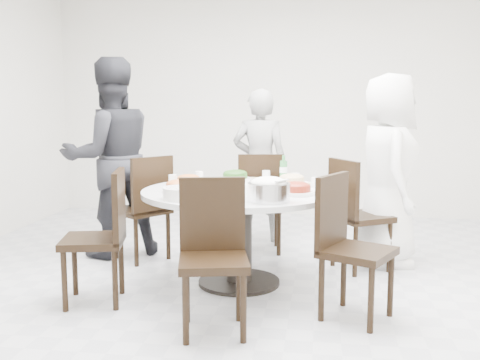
# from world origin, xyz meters

# --- Properties ---
(floor) EXTENTS (6.00, 6.00, 0.01)m
(floor) POSITION_xyz_m (0.00, 0.00, 0.00)
(floor) COLOR silver
(floor) RESTS_ON ground
(wall_back) EXTENTS (6.00, 0.01, 2.80)m
(wall_back) POSITION_xyz_m (0.00, 3.00, 1.40)
(wall_back) COLOR silver
(wall_back) RESTS_ON ground
(wall_front) EXTENTS (6.00, 0.01, 2.80)m
(wall_front) POSITION_xyz_m (0.00, -3.00, 1.40)
(wall_front) COLOR silver
(wall_front) RESTS_ON ground
(dining_table) EXTENTS (1.50, 1.50, 0.75)m
(dining_table) POSITION_xyz_m (-0.26, 0.18, 0.38)
(dining_table) COLOR white
(dining_table) RESTS_ON floor
(chair_ne) EXTENTS (0.58, 0.58, 0.95)m
(chair_ne) POSITION_xyz_m (0.71, 0.72, 0.47)
(chair_ne) COLOR black
(chair_ne) RESTS_ON floor
(chair_n) EXTENTS (0.48, 0.48, 0.95)m
(chair_n) POSITION_xyz_m (-0.21, 1.18, 0.47)
(chair_n) COLOR black
(chair_n) RESTS_ON floor
(chair_nw) EXTENTS (0.59, 0.59, 0.95)m
(chair_nw) POSITION_xyz_m (-1.24, 0.75, 0.47)
(chair_nw) COLOR black
(chair_nw) RESTS_ON floor
(chair_sw) EXTENTS (0.50, 0.50, 0.95)m
(chair_sw) POSITION_xyz_m (-1.23, -0.38, 0.47)
(chair_sw) COLOR black
(chair_sw) RESTS_ON floor
(chair_s) EXTENTS (0.50, 0.50, 0.95)m
(chair_s) POSITION_xyz_m (-0.28, -0.78, 0.47)
(chair_s) COLOR black
(chair_s) RESTS_ON floor
(chair_se) EXTENTS (0.56, 0.56, 0.95)m
(chair_se) POSITION_xyz_m (0.61, -0.42, 0.47)
(chair_se) COLOR black
(chair_se) RESTS_ON floor
(diner_right) EXTENTS (0.61, 0.86, 1.67)m
(diner_right) POSITION_xyz_m (0.94, 0.92, 0.83)
(diner_right) COLOR white
(diner_right) RESTS_ON floor
(diner_middle) EXTENTS (0.59, 0.40, 1.55)m
(diner_middle) POSITION_xyz_m (-0.26, 1.61, 0.78)
(diner_middle) COLOR black
(diner_middle) RESTS_ON floor
(diner_left) EXTENTS (1.12, 1.08, 1.82)m
(diner_left) POSITION_xyz_m (-1.56, 0.84, 0.91)
(diner_left) COLOR black
(diner_left) RESTS_ON floor
(dish_greens) EXTENTS (0.27, 0.27, 0.07)m
(dish_greens) POSITION_xyz_m (-0.37, 0.66, 0.78)
(dish_greens) COLOR white
(dish_greens) RESTS_ON dining_table
(dish_pale) EXTENTS (0.26, 0.26, 0.07)m
(dish_pale) POSITION_xyz_m (0.13, 0.47, 0.78)
(dish_pale) COLOR white
(dish_pale) RESTS_ON dining_table
(dish_orange) EXTENTS (0.24, 0.24, 0.06)m
(dish_orange) POSITION_xyz_m (-0.70, 0.34, 0.78)
(dish_orange) COLOR white
(dish_orange) RESTS_ON dining_table
(dish_redbrown) EXTENTS (0.27, 0.27, 0.07)m
(dish_redbrown) POSITION_xyz_m (0.18, 0.02, 0.78)
(dish_redbrown) COLOR white
(dish_redbrown) RESTS_ON dining_table
(dish_tofu) EXTENTS (0.24, 0.24, 0.06)m
(dish_tofu) POSITION_xyz_m (-0.70, 0.01, 0.78)
(dish_tofu) COLOR white
(dish_tofu) RESTS_ON dining_table
(rice_bowl) EXTENTS (0.29, 0.29, 0.13)m
(rice_bowl) POSITION_xyz_m (0.01, -0.28, 0.81)
(rice_bowl) COLOR silver
(rice_bowl) RESTS_ON dining_table
(soup_bowl) EXTENTS (0.27, 0.27, 0.08)m
(soup_bowl) POSITION_xyz_m (-0.59, -0.29, 0.79)
(soup_bowl) COLOR white
(soup_bowl) RESTS_ON dining_table
(beverage_bottle) EXTENTS (0.06, 0.06, 0.22)m
(beverage_bottle) POSITION_xyz_m (0.04, 0.73, 0.86)
(beverage_bottle) COLOR #327E3F
(beverage_bottle) RESTS_ON dining_table
(tea_cups) EXTENTS (0.07, 0.07, 0.08)m
(tea_cups) POSITION_xyz_m (-0.29, 0.76, 0.79)
(tea_cups) COLOR white
(tea_cups) RESTS_ON dining_table
(chopsticks) EXTENTS (0.24, 0.04, 0.01)m
(chopsticks) POSITION_xyz_m (-0.28, 0.82, 0.76)
(chopsticks) COLOR tan
(chopsticks) RESTS_ON dining_table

